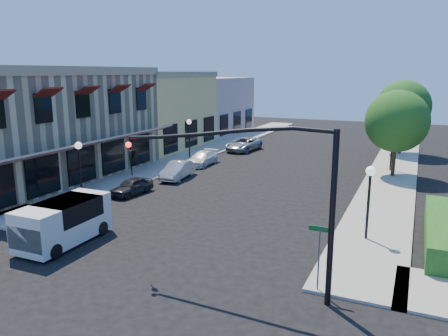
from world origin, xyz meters
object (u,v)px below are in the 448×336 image
at_px(street_name_sign, 319,248).
at_px(lamppost_left_near, 79,155).
at_px(parked_car_a, 132,186).
at_px(street_tree_a, 397,121).
at_px(parked_car_d, 244,144).
at_px(street_tree_b, 403,107).
at_px(lamppost_left_far, 189,129).
at_px(parked_car_c, 202,158).
at_px(lamppost_right_far, 393,137).
at_px(white_van, 63,220).
at_px(parked_car_b, 177,170).
at_px(signal_mast_arm, 270,182).
at_px(lamppost_right_near, 370,184).

xyz_separation_m(street_name_sign, lamppost_left_near, (-16.00, 5.80, 1.04)).
xyz_separation_m(street_name_sign, parked_car_a, (-13.70, 7.84, -1.16)).
distance_m(street_tree_a, parked_car_d, 15.88).
xyz_separation_m(street_tree_b, street_name_sign, (-1.30, -29.80, -2.85)).
relative_size(street_tree_a, lamppost_left_far, 1.82).
bearing_deg(street_tree_b, lamppost_left_far, -149.97).
bearing_deg(parked_car_c, lamppost_left_near, -101.46).
bearing_deg(lamppost_left_near, street_name_sign, -19.93).
xyz_separation_m(lamppost_right_far, parked_car_a, (-14.70, -13.96, -2.20)).
distance_m(street_tree_b, white_van, 32.88).
distance_m(parked_car_a, parked_car_b, 4.97).
bearing_deg(signal_mast_arm, white_van, 177.38).
xyz_separation_m(signal_mast_arm, parked_car_c, (-12.06, 18.50, -3.52)).
bearing_deg(parked_car_a, lamppost_left_near, -131.93).
relative_size(street_tree_b, parked_car_d, 1.47).
relative_size(street_name_sign, parked_car_d, 0.52).
bearing_deg(street_name_sign, lamppost_right_near, 80.22).
bearing_deg(white_van, parked_car_a, 104.41).
height_order(white_van, parked_car_a, white_van).
relative_size(white_van, parked_car_a, 1.42).
distance_m(white_van, parked_car_a, 8.37).
height_order(street_name_sign, lamppost_right_near, lamppost_right_near).
relative_size(signal_mast_arm, lamppost_left_far, 2.24).
height_order(street_tree_a, parked_car_b, street_tree_a).
bearing_deg(parked_car_b, parked_car_d, 83.59).
bearing_deg(signal_mast_arm, lamppost_left_near, 155.63).
relative_size(street_tree_b, parked_car_c, 1.81).
bearing_deg(parked_car_b, lamppost_right_near, -31.96).
relative_size(street_tree_a, street_name_sign, 2.59).
xyz_separation_m(lamppost_right_near, parked_car_d, (-14.04, 19.86, -2.07)).
bearing_deg(parked_car_a, street_tree_a, 45.15).
height_order(lamppost_left_near, white_van, lamppost_left_near).
distance_m(lamppost_left_far, lamppost_right_far, 17.12).
bearing_deg(white_van, parked_car_c, 96.57).
height_order(street_tree_b, parked_car_b, street_tree_b).
bearing_deg(lamppost_left_far, street_name_sign, -51.06).
bearing_deg(parked_car_a, lamppost_right_near, -1.31).
bearing_deg(parked_car_d, lamppost_left_far, -111.35).
bearing_deg(parked_car_b, street_name_sign, -49.87).
xyz_separation_m(street_tree_a, lamppost_right_near, (-0.30, -14.00, -1.46)).
relative_size(street_name_sign, parked_car_c, 0.64).
height_order(lamppost_right_near, parked_car_c, lamppost_right_near).
distance_m(white_van, parked_car_d, 25.95).
distance_m(street_name_sign, parked_car_b, 18.39).
xyz_separation_m(parked_car_b, parked_car_d, (0.15, 12.89, 0.04)).
bearing_deg(parked_car_a, street_name_sign, -23.19).
distance_m(white_van, parked_car_b, 13.13).
bearing_deg(signal_mast_arm, lamppost_right_near, 67.88).
relative_size(street_tree_a, signal_mast_arm, 0.81).
height_order(lamppost_left_far, lamppost_right_near, same).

